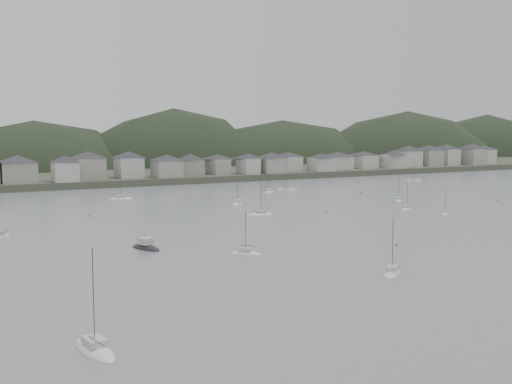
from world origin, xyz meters
TOP-DOWN VIEW (x-y plane):
  - ground at (0.00, 0.00)m, footprint 900.00×900.00m
  - far_shore_land at (0.00, 295.00)m, footprint 900.00×250.00m
  - forested_ridge at (4.83, 269.40)m, footprint 851.55×103.94m
  - waterfront_town at (50.59, 183.34)m, footprint 451.48×28.46m
  - moored_fleet at (-17.76, 65.98)m, footprint 257.14×176.62m
  - motor_launch_far at (-48.31, 35.11)m, footprint 5.40×9.19m
  - mooring_buoys at (-2.49, 60.54)m, footprint 179.31×123.89m

SIDE VIEW (x-z plane):
  - forested_ridge at x=4.83m, z-range -62.57..40.00m
  - ground at x=0.00m, z-range 0.00..0.00m
  - mooring_buoys at x=-2.49m, z-range -0.20..0.50m
  - moored_fleet at x=-17.76m, z-range -6.52..6.88m
  - motor_launch_far at x=-48.31m, z-range -1.74..2.31m
  - far_shore_land at x=0.00m, z-range 0.00..3.00m
  - waterfront_town at x=50.59m, z-range 2.20..15.12m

